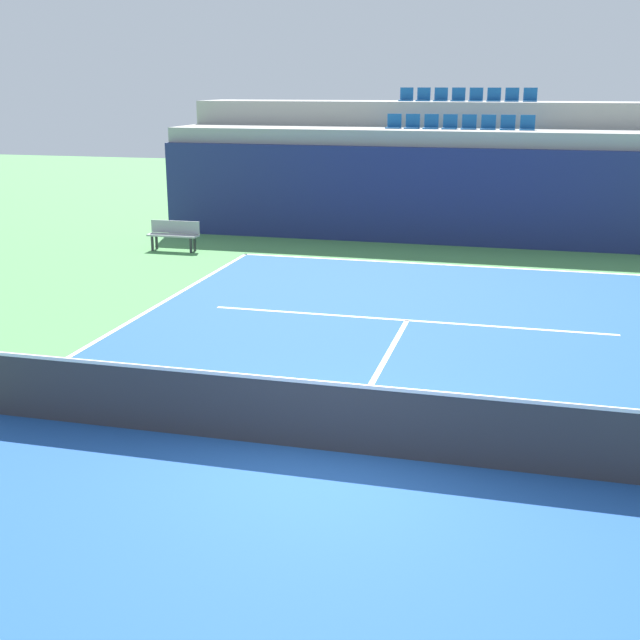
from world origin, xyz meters
The scene contains 12 objects.
ground_plane centered at (0.00, 0.00, 0.00)m, with size 80.00×80.00×0.00m, color #4C8C4C.
court_surface centered at (0.00, 0.00, 0.01)m, with size 11.00×24.00×0.01m, color #1E4C99.
baseline_far centered at (0.00, 11.95, 0.01)m, with size 11.00×0.10×0.00m, color white.
service_line_far centered at (0.00, 6.40, 0.01)m, with size 8.26×0.10×0.00m, color white.
centre_service_line centered at (0.00, 3.20, 0.01)m, with size 0.10×6.40×0.00m, color white.
back_wall centered at (0.00, 14.89, 1.43)m, with size 18.13×0.30×2.86m, color navy.
stands_tier_lower centered at (0.00, 16.24, 1.66)m, with size 18.13×2.40×3.32m, color #9E9E99.
stands_tier_upper centered at (0.00, 18.64, 2.05)m, with size 18.13×2.40×4.10m, color #9E9E99.
seating_row_lower centered at (0.00, 16.34, 3.45)m, with size 4.49×0.44×0.44m.
seating_row_upper centered at (0.00, 18.74, 4.22)m, with size 4.49×0.44×0.44m.
tennis_net centered at (0.00, 0.00, 0.51)m, with size 11.08×0.08×1.07m.
player_bench centered at (-7.66, 12.05, 0.51)m, with size 1.50×0.40×0.85m.
Camera 1 is at (2.29, -9.64, 4.67)m, focal length 46.09 mm.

